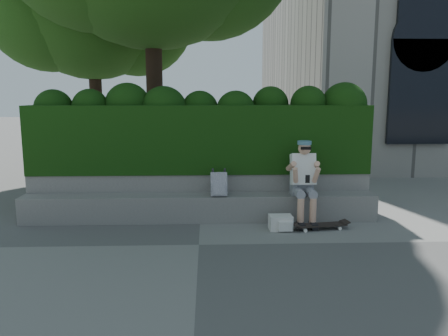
{
  "coord_description": "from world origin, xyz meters",
  "views": [
    {
      "loc": [
        0.13,
        -6.0,
        2.1
      ],
      "look_at": [
        0.4,
        1.0,
        0.95
      ],
      "focal_mm": 35.0,
      "sensor_mm": 36.0,
      "label": 1
    }
  ],
  "objects_px": {
    "backpack_plaid": "(219,184)",
    "backpack_ground": "(281,222)",
    "person": "(303,179)",
    "skateboard": "(321,225)"
  },
  "relations": [
    {
      "from": "person",
      "to": "backpack_ground",
      "type": "distance_m",
      "value": 0.86
    },
    {
      "from": "skateboard",
      "to": "backpack_ground",
      "type": "xyz_separation_m",
      "value": [
        -0.64,
        0.03,
        0.04
      ]
    },
    {
      "from": "skateboard",
      "to": "backpack_plaid",
      "type": "xyz_separation_m",
      "value": [
        -1.61,
        0.5,
        0.58
      ]
    },
    {
      "from": "person",
      "to": "skateboard",
      "type": "xyz_separation_m",
      "value": [
        0.2,
        -0.42,
        -0.68
      ]
    },
    {
      "from": "person",
      "to": "backpack_plaid",
      "type": "distance_m",
      "value": 1.41
    },
    {
      "from": "skateboard",
      "to": "person",
      "type": "bearing_deg",
      "value": 107.09
    },
    {
      "from": "skateboard",
      "to": "backpack_ground",
      "type": "distance_m",
      "value": 0.64
    },
    {
      "from": "person",
      "to": "backpack_plaid",
      "type": "height_order",
      "value": "person"
    },
    {
      "from": "backpack_plaid",
      "to": "backpack_ground",
      "type": "distance_m",
      "value": 1.21
    },
    {
      "from": "person",
      "to": "backpack_ground",
      "type": "bearing_deg",
      "value": -138.18
    }
  ]
}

